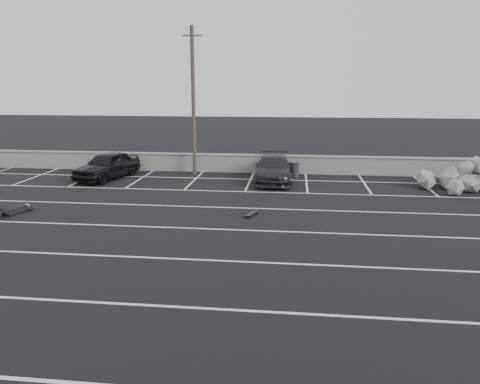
# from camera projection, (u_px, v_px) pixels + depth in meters

# --- Properties ---
(ground) EXTENTS (120.00, 120.00, 0.00)m
(ground) POSITION_uv_depth(u_px,v_px,m) (180.00, 259.00, 13.92)
(ground) COLOR black
(ground) RESTS_ON ground
(seawall) EXTENTS (50.00, 0.45, 1.06)m
(seawall) POSITION_uv_depth(u_px,v_px,m) (237.00, 163.00, 27.33)
(seawall) COLOR gray
(seawall) RESTS_ON ground
(stall_lines) EXTENTS (36.00, 20.05, 0.01)m
(stall_lines) POSITION_uv_depth(u_px,v_px,m) (205.00, 218.00, 18.19)
(stall_lines) COLOR silver
(stall_lines) RESTS_ON ground
(car_left) EXTENTS (2.85, 4.61, 1.46)m
(car_left) POSITION_uv_depth(u_px,v_px,m) (107.00, 165.00, 25.45)
(car_left) COLOR black
(car_left) RESTS_ON ground
(car_right) EXTENTS (2.07, 4.73, 1.35)m
(car_right) POSITION_uv_depth(u_px,v_px,m) (273.00, 169.00, 24.74)
(car_right) COLOR black
(car_right) RESTS_ON ground
(utility_pole) EXTENTS (1.09, 0.22, 8.15)m
(utility_pole) POSITION_uv_depth(u_px,v_px,m) (193.00, 101.00, 26.01)
(utility_pole) COLOR #4C4238
(utility_pole) RESTS_ON ground
(trash_bin) EXTENTS (0.70, 0.70, 0.84)m
(trash_bin) POSITION_uv_depth(u_px,v_px,m) (294.00, 170.00, 25.85)
(trash_bin) COLOR #27272A
(trash_bin) RESTS_ON ground
(riprap_pile) EXTENTS (5.20, 3.64, 1.09)m
(riprap_pile) POSITION_uv_depth(u_px,v_px,m) (467.00, 181.00, 22.96)
(riprap_pile) COLOR #9B9891
(riprap_pile) RESTS_ON ground
(person) EXTENTS (2.05, 2.87, 0.49)m
(person) POSITION_uv_depth(u_px,v_px,m) (17.00, 207.00, 18.87)
(person) COLOR black
(person) RESTS_ON ground
(skateboard) EXTENTS (0.50, 0.86, 0.10)m
(skateboard) POSITION_uv_depth(u_px,v_px,m) (251.00, 214.00, 18.44)
(skateboard) COLOR black
(skateboard) RESTS_ON ground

